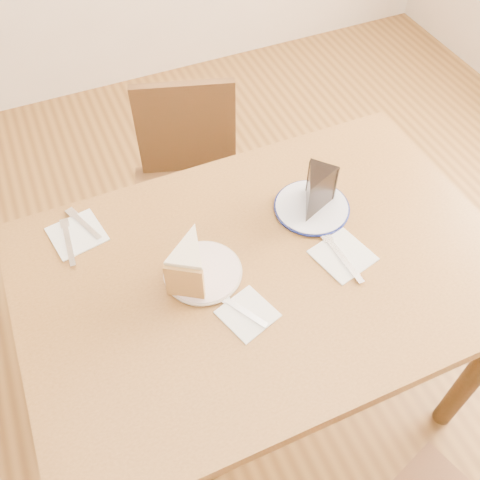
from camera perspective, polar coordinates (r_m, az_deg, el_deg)
name	(u,v)px	position (r m, az deg, el deg)	size (l,w,h in m)	color
ground	(258,390)	(1.97, 1.90, -15.70)	(4.00, 4.00, 0.00)	#4B2F14
table	(264,288)	(1.40, 2.59, -5.11)	(1.20, 0.80, 0.75)	#533416
chair_far	(192,191)	(1.91, -5.17, 5.20)	(0.50, 0.50, 0.81)	#362010
plate_cream	(203,272)	(1.30, -3.98, -3.46)	(0.18, 0.18, 0.01)	silver
plate_navy	(312,207)	(1.45, 7.65, 3.46)	(0.19, 0.19, 0.01)	white
carrot_cake	(191,260)	(1.26, -5.25, -2.14)	(0.09, 0.12, 0.10)	beige
chocolate_cake	(315,194)	(1.40, 7.98, 4.86)	(0.08, 0.11, 0.11)	black
napkin_cream	(248,314)	(1.24, 0.82, -7.88)	(0.11, 0.11, 0.00)	white
napkin_navy	(343,255)	(1.36, 10.91, -1.63)	(0.13, 0.13, 0.00)	white
napkin_spare	(77,234)	(1.44, -17.00, 0.60)	(0.13, 0.13, 0.00)	white
fork_cream	(242,310)	(1.24, 0.20, -7.48)	(0.01, 0.14, 0.00)	white
knife_navy	(342,258)	(1.35, 10.87, -1.86)	(0.02, 0.17, 0.00)	silver
fork_spare	(84,224)	(1.45, -16.31, 1.66)	(0.01, 0.14, 0.00)	silver
knife_spare	(68,242)	(1.42, -17.83, -0.23)	(0.01, 0.16, 0.00)	white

